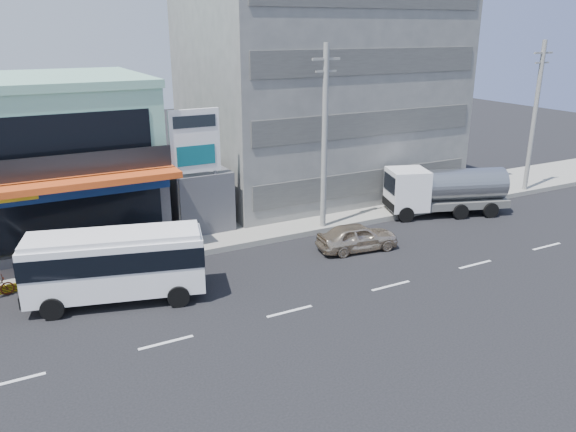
% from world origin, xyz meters
% --- Properties ---
extents(ground, '(120.00, 120.00, 0.00)m').
position_xyz_m(ground, '(0.00, 0.00, 0.00)').
color(ground, black).
rests_on(ground, ground).
extents(sidewalk, '(70.00, 5.00, 0.30)m').
position_xyz_m(sidewalk, '(5.00, 9.50, 0.15)').
color(sidewalk, gray).
rests_on(sidewalk, ground).
extents(shop_building, '(12.40, 11.70, 8.00)m').
position_xyz_m(shop_building, '(-8.00, 13.95, 4.00)').
color(shop_building, '#424246').
rests_on(shop_building, ground).
extents(concrete_building, '(16.00, 12.00, 14.00)m').
position_xyz_m(concrete_building, '(10.00, 15.00, 7.00)').
color(concrete_building, gray).
rests_on(concrete_building, ground).
extents(gap_structure, '(3.00, 6.00, 3.50)m').
position_xyz_m(gap_structure, '(0.00, 12.00, 1.75)').
color(gap_structure, '#424246').
rests_on(gap_structure, ground).
extents(satellite_dish, '(1.50, 1.50, 0.15)m').
position_xyz_m(satellite_dish, '(0.00, 11.00, 3.58)').
color(satellite_dish, slate).
rests_on(satellite_dish, gap_structure).
extents(billboard, '(2.60, 0.18, 6.90)m').
position_xyz_m(billboard, '(-0.50, 9.20, 4.93)').
color(billboard, gray).
rests_on(billboard, ground).
extents(utility_pole_near, '(1.60, 0.30, 10.00)m').
position_xyz_m(utility_pole_near, '(6.00, 7.40, 5.15)').
color(utility_pole_near, '#999993').
rests_on(utility_pole_near, ground).
extents(utility_pole_far, '(1.60, 0.30, 10.00)m').
position_xyz_m(utility_pole_far, '(22.00, 7.40, 5.15)').
color(utility_pole_far, '#999993').
rests_on(utility_pole_far, ground).
extents(minibus, '(7.35, 3.97, 2.93)m').
position_xyz_m(minibus, '(-5.77, 4.13, 1.75)').
color(minibus, white).
rests_on(minibus, ground).
extents(sedan, '(4.30, 2.18, 1.40)m').
position_xyz_m(sedan, '(6.08, 4.19, 0.70)').
color(sedan, beige).
rests_on(sedan, ground).
extents(tanker_truck, '(7.52, 4.31, 2.85)m').
position_xyz_m(tanker_truck, '(13.82, 6.60, 1.53)').
color(tanker_truck, white).
rests_on(tanker_truck, ground).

